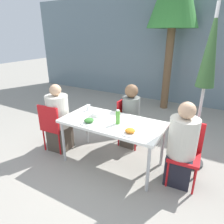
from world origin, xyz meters
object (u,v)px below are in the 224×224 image
chair_left (53,124)px  person_far (131,117)px  person_right (182,147)px  salad_bowl (97,114)px  bottle (118,117)px  drinking_cup (88,107)px  chair_far (128,119)px  person_left (59,120)px  closed_umbrella (208,62)px  chair_right (186,148)px

chair_left → person_far: person_far is taller
person_right → salad_bowl: 1.35m
person_far → bottle: bearing=9.8°
person_right → salad_bowl: size_ratio=6.39×
bottle → drinking_cup: 0.73m
chair_far → person_right: bearing=62.1°
person_far → bottle: size_ratio=5.39×
person_left → closed_umbrella: (2.14, 0.67, 1.05)m
drinking_cup → bottle: bearing=-18.9°
person_far → drinking_cup: size_ratio=11.49×
person_right → closed_umbrella: closed_umbrella is taller
person_far → salad_bowl: size_ratio=6.26×
chair_far → person_far: (0.08, -0.05, 0.06)m
bottle → drinking_cup: bearing=161.1°
drinking_cup → chair_left: bearing=-143.6°
chair_left → chair_right: (2.12, 0.31, 0.00)m
person_far → person_left: bearing=-53.7°
person_left → person_right: size_ratio=1.00×
chair_left → person_right: bearing=2.0°
person_far → closed_umbrella: size_ratio=0.50×
chair_far → person_left: bearing=-49.6°
person_far → drinking_cup: 0.77m
chair_left → person_far: (1.09, 0.79, 0.06)m
chair_left → bottle: bottle is taller
person_right → chair_right: bearing=-121.9°
chair_left → closed_umbrella: (2.19, 0.75, 1.10)m
closed_umbrella → bottle: (-1.01, -0.62, -0.77)m
chair_right → bottle: (-0.95, -0.18, 0.33)m
person_far → drinking_cup: person_far is taller
chair_left → closed_umbrella: bearing=14.7°
chair_right → drinking_cup: size_ratio=8.53×
chair_left → closed_umbrella: 2.56m
chair_right → drinking_cup: (-1.63, 0.05, 0.28)m
chair_right → closed_umbrella: 1.19m
drinking_cup → salad_bowl: bearing=-27.4°
person_left → chair_right: person_left is taller
person_left → chair_far: person_left is taller
person_right → salad_bowl: person_right is taller
chair_left → chair_right: size_ratio=1.00×
chair_far → bottle: (0.17, -0.72, 0.33)m
person_left → salad_bowl: 0.75m
chair_left → salad_bowl: size_ratio=4.64×
person_left → person_right: bearing=-0.2°
chair_left → person_left: bearing=58.1°
salad_bowl → drinking_cup: bearing=152.6°
bottle → chair_right: bearing=10.7°
chair_far → bottle: bearing=15.3°
chair_far → bottle: 0.81m
person_right → chair_far: bearing=-33.7°
chair_right → drinking_cup: 1.66m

